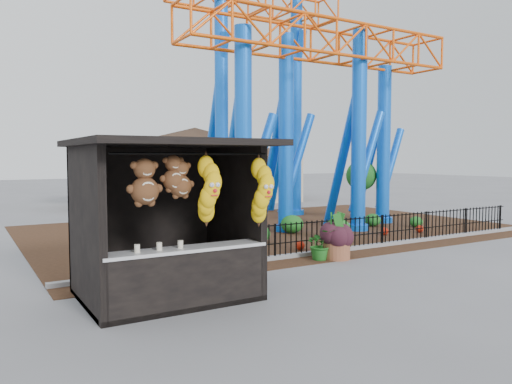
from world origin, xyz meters
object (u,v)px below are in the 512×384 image
terracotta_planter (337,249)px  potted_plant (320,244)px  prize_booth (170,222)px  roller_coaster (295,65)px

terracotta_planter → potted_plant: potted_plant is taller
prize_booth → potted_plant: 5.18m
prize_booth → potted_plant: bearing=16.8°
terracotta_planter → prize_booth: bearing=-165.8°
roller_coaster → prize_booth: bearing=-138.0°
roller_coaster → terracotta_planter: roller_coaster is taller
potted_plant → prize_booth: bearing=-148.7°
terracotta_planter → potted_plant: 0.51m
roller_coaster → terracotta_planter: bearing=-115.1°
prize_booth → potted_plant: size_ratio=4.05×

